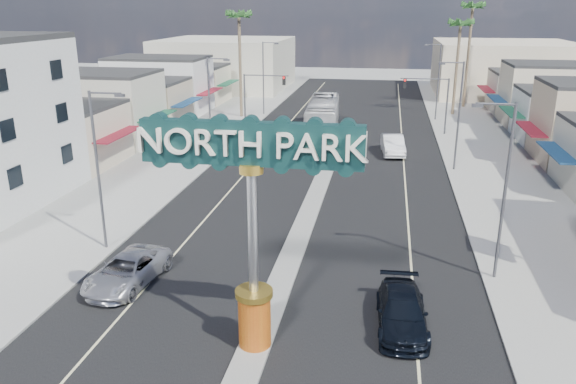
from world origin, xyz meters
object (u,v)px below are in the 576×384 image
at_px(traffic_signal_left, 260,90).
at_px(streetlight_l_mid, 211,103).
at_px(suv_left, 128,270).
at_px(streetlight_l_far, 265,74).
at_px(streetlight_l_near, 100,164).
at_px(palm_left_far, 239,21).
at_px(traffic_signal_right, 430,95).
at_px(palm_right_far, 472,12).
at_px(palm_right_mid, 460,28).
at_px(suv_right, 402,312).
at_px(gateway_sign, 252,211).
at_px(streetlight_r_far, 437,78).
at_px(streetlight_r_mid, 457,111).
at_px(streetlight_r_near, 502,184).
at_px(city_bus, 323,116).
at_px(car_parked_right, 393,145).

xyz_separation_m(traffic_signal_left, streetlight_l_mid, (-1.25, -13.99, 0.79)).
bearing_deg(suv_left, streetlight_l_far, 100.59).
xyz_separation_m(streetlight_l_near, palm_left_far, (-2.57, 40.00, 6.43)).
xyz_separation_m(traffic_signal_right, streetlight_l_near, (-19.62, -33.99, 0.79)).
relative_size(streetlight_l_mid, palm_right_far, 0.64).
bearing_deg(palm_right_mid, suv_right, -97.91).
relative_size(gateway_sign, streetlight_r_far, 1.02).
height_order(palm_left_far, suv_left, palm_left_far).
xyz_separation_m(streetlight_l_far, palm_right_far, (25.43, 10.00, 7.32)).
bearing_deg(traffic_signal_right, streetlight_r_mid, -84.90).
bearing_deg(palm_left_far, streetlight_r_mid, -40.48).
bearing_deg(streetlight_r_mid, streetlight_l_mid, 180.00).
relative_size(traffic_signal_right, streetlight_r_mid, 0.67).
xyz_separation_m(streetlight_r_mid, suv_left, (-17.90, -23.78, -4.31)).
distance_m(palm_left_far, suv_right, 50.33).
height_order(streetlight_l_far, palm_left_far, palm_left_far).
distance_m(traffic_signal_right, streetlight_r_near, 34.03).
bearing_deg(suv_left, streetlight_r_near, 18.79).
relative_size(gateway_sign, streetlight_r_mid, 1.02).
height_order(streetlight_r_near, suv_right, streetlight_r_near).
xyz_separation_m(traffic_signal_left, palm_right_far, (24.18, 18.01, 8.11)).
xyz_separation_m(streetlight_l_near, city_bus, (8.43, 32.71, -3.21)).
bearing_deg(streetlight_l_far, palm_right_mid, 9.69).
relative_size(streetlight_r_far, palm_left_far, 0.69).
xyz_separation_m(suv_right, city_bus, (-7.86, 38.11, 1.12)).
bearing_deg(suv_right, streetlight_r_mid, 77.01).
bearing_deg(palm_left_far, palm_right_far, 23.20).
height_order(streetlight_l_near, palm_left_far, palm_left_far).
xyz_separation_m(streetlight_r_mid, streetlight_r_far, (0.00, 22.00, 0.00)).
distance_m(gateway_sign, city_bus, 40.98).
distance_m(streetlight_l_far, suv_left, 46.07).
distance_m(streetlight_r_near, suv_left, 18.79).
height_order(streetlight_l_mid, car_parked_right, streetlight_l_mid).
height_order(streetlight_r_far, suv_left, streetlight_r_far).
relative_size(gateway_sign, streetlight_l_near, 1.02).
xyz_separation_m(gateway_sign, city_bus, (-2.00, 40.73, -4.07)).
xyz_separation_m(car_parked_right, city_bus, (-7.50, 8.00, 0.97)).
height_order(palm_left_far, palm_right_mid, palm_left_far).
bearing_deg(traffic_signal_right, car_parked_right, -111.65).
height_order(streetlight_r_far, palm_left_far, palm_left_far).
bearing_deg(car_parked_right, palm_right_far, 64.80).
bearing_deg(streetlight_l_far, traffic_signal_right, -22.20).
bearing_deg(streetlight_r_mid, palm_left_far, 139.52).
bearing_deg(city_bus, traffic_signal_left, 166.16).
distance_m(streetlight_l_far, streetlight_r_mid, 30.32).
height_order(gateway_sign, suv_left, gateway_sign).
bearing_deg(city_bus, streetlight_l_near, -108.17).
xyz_separation_m(traffic_signal_right, palm_left_far, (-22.18, 6.01, 7.22)).
xyz_separation_m(suv_left, car_parked_right, (12.96, 28.49, 0.14)).
bearing_deg(streetlight_l_near, streetlight_r_far, 63.58).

